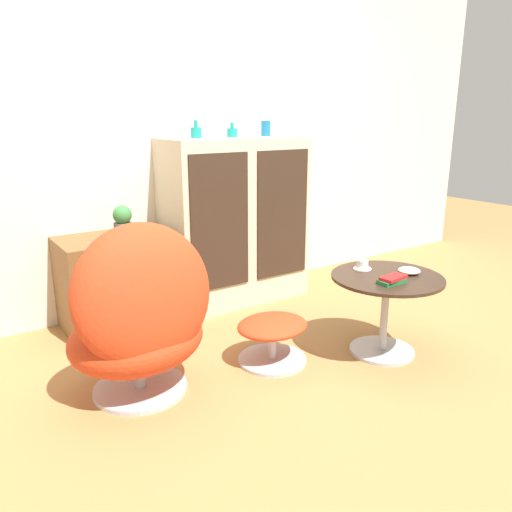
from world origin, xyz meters
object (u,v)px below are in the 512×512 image
(sideboard, at_px, (235,221))
(ottoman, at_px, (272,332))
(vase_inner_left, at_px, (232,132))
(teacup, at_px, (362,265))
(potted_plant, at_px, (123,220))
(coffee_table, at_px, (385,300))
(vase_inner_right, at_px, (266,129))
(bowl, at_px, (409,271))
(book_stack, at_px, (392,280))
(egg_chair, at_px, (140,318))
(vase_leftmost, at_px, (196,132))
(tv_console, at_px, (114,283))

(sideboard, relative_size, ottoman, 2.90)
(vase_inner_left, xyz_separation_m, teacup, (0.22, -1.10, -0.75))
(potted_plant, distance_m, teacup, 1.54)
(vase_inner_left, distance_m, teacup, 1.34)
(coffee_table, xyz_separation_m, vase_inner_left, (-0.25, 1.27, 0.91))
(coffee_table, distance_m, teacup, 0.24)
(ottoman, distance_m, vase_inner_left, 1.50)
(vase_inner_right, distance_m, bowl, 1.52)
(book_stack, height_order, bowl, book_stack)
(sideboard, xyz_separation_m, vase_inner_left, (-0.01, 0.00, 0.64))
(vase_inner_left, bearing_deg, potted_plant, -179.80)
(vase_inner_left, bearing_deg, egg_chair, -139.92)
(sideboard, xyz_separation_m, teacup, (0.21, -1.09, -0.11))
(egg_chair, distance_m, coffee_table, 1.40)
(coffee_table, bearing_deg, vase_inner_right, 87.99)
(vase_leftmost, relative_size, vase_inner_right, 1.06)
(book_stack, bearing_deg, sideboard, 96.40)
(tv_console, distance_m, ottoman, 1.15)
(vase_leftmost, distance_m, potted_plant, 0.77)
(sideboard, relative_size, tv_console, 1.86)
(tv_console, distance_m, potted_plant, 0.41)
(tv_console, distance_m, vase_inner_right, 1.55)
(tv_console, bearing_deg, potted_plant, 0.38)
(teacup, bearing_deg, vase_inner_right, 86.48)
(egg_chair, height_order, vase_inner_left, vase_inner_left)
(teacup, relative_size, book_stack, 0.63)
(egg_chair, distance_m, bowl, 1.54)
(coffee_table, bearing_deg, tv_console, 132.87)
(coffee_table, height_order, potted_plant, potted_plant)
(sideboard, height_order, egg_chair, sideboard)
(bowl, bearing_deg, coffee_table, 163.58)
(sideboard, distance_m, potted_plant, 0.86)
(teacup, bearing_deg, bowl, -53.17)
(tv_console, bearing_deg, bowl, -44.87)
(tv_console, distance_m, egg_chair, 0.95)
(vase_leftmost, distance_m, vase_inner_left, 0.29)
(book_stack, bearing_deg, vase_leftmost, 108.21)
(ottoman, distance_m, vase_leftmost, 1.46)
(tv_console, relative_size, egg_chair, 0.71)
(teacup, bearing_deg, egg_chair, 172.85)
(tv_console, xyz_separation_m, vase_leftmost, (0.64, 0.00, 0.95))
(egg_chair, xyz_separation_m, coffee_table, (1.35, -0.34, -0.09))
(egg_chair, xyz_separation_m, ottoman, (0.74, -0.06, -0.24))
(sideboard, height_order, potted_plant, sideboard)
(vase_leftmost, bearing_deg, bowl, -62.96)
(vase_inner_left, distance_m, potted_plant, 0.99)
(vase_inner_right, relative_size, bowl, 0.88)
(vase_leftmost, xyz_separation_m, teacup, (0.51, -1.10, -0.75))
(potted_plant, bearing_deg, ottoman, -64.32)
(vase_leftmost, relative_size, vase_inner_left, 1.17)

